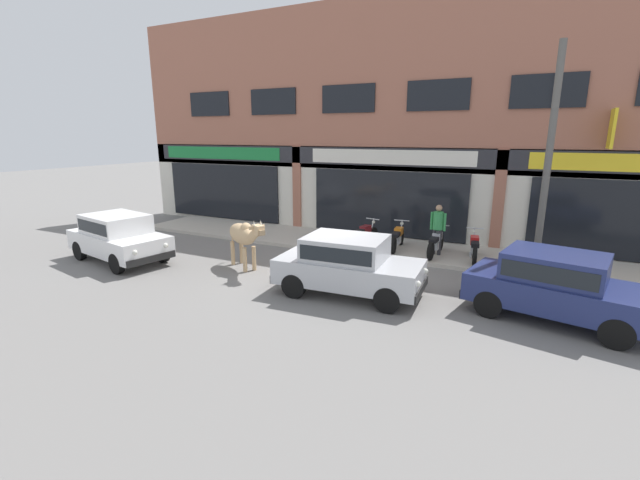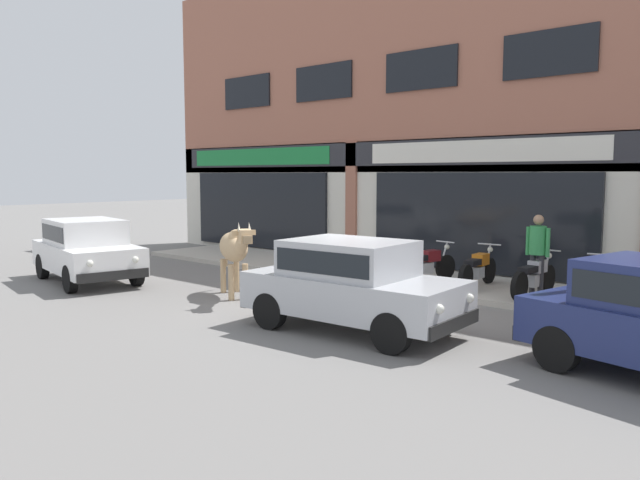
% 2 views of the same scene
% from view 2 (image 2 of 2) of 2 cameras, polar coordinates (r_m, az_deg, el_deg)
% --- Properties ---
extents(ground_plane, '(90.00, 90.00, 0.00)m').
position_cam_2_polar(ground_plane, '(11.46, 2.09, -6.60)').
color(ground_plane, slate).
extents(sidewalk, '(19.00, 2.85, 0.12)m').
position_cam_2_polar(sidewalk, '(14.37, 11.34, -3.87)').
color(sidewalk, '#B7AFA3').
rests_on(sidewalk, ground).
extents(shop_building, '(23.00, 1.40, 8.53)m').
position_cam_2_polar(shop_building, '(15.71, 14.82, 11.46)').
color(shop_building, '#9E604C').
rests_on(shop_building, ground).
extents(cow, '(1.94, 1.28, 1.61)m').
position_cam_2_polar(cow, '(12.82, -7.83, -0.74)').
color(cow, tan).
rests_on(cow, ground).
extents(car_0, '(3.69, 1.82, 1.46)m').
position_cam_2_polar(car_0, '(9.97, 2.90, -3.74)').
color(car_0, black).
rests_on(car_0, ground).
extents(car_1, '(3.80, 2.24, 1.46)m').
position_cam_2_polar(car_1, '(15.48, -20.57, -0.62)').
color(car_1, black).
rests_on(car_1, ground).
extents(motorcycle_0, '(0.63, 1.79, 0.88)m').
position_cam_2_polar(motorcycle_0, '(14.01, 9.71, -2.25)').
color(motorcycle_0, black).
rests_on(motorcycle_0, sidewalk).
extents(motorcycle_1, '(0.52, 1.81, 0.88)m').
position_cam_2_polar(motorcycle_1, '(13.61, 14.24, -2.60)').
color(motorcycle_1, black).
rests_on(motorcycle_1, sidewalk).
extents(motorcycle_2, '(0.52, 1.81, 0.88)m').
position_cam_2_polar(motorcycle_2, '(12.91, 18.99, -3.20)').
color(motorcycle_2, black).
rests_on(motorcycle_2, sidewalk).
extents(motorcycle_3, '(0.55, 1.80, 0.88)m').
position_cam_2_polar(motorcycle_3, '(12.52, 23.88, -3.67)').
color(motorcycle_3, black).
rests_on(motorcycle_3, sidewalk).
extents(pedestrian, '(0.50, 0.32, 1.60)m').
position_cam_2_polar(pedestrian, '(12.90, 19.28, -0.53)').
color(pedestrian, '#2D2D33').
rests_on(pedestrian, sidewalk).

